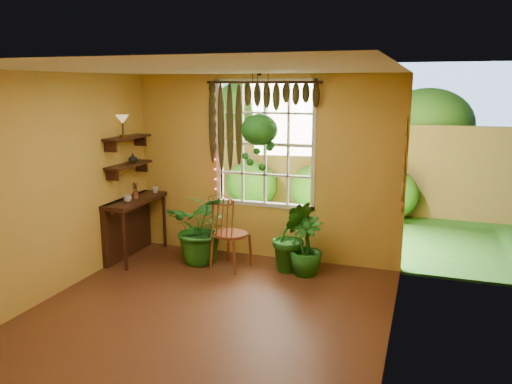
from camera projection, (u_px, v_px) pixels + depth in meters
floor at (201, 320)px, 5.50m from camera, size 4.50×4.50×0.00m
ceiling at (194, 69)px, 4.93m from camera, size 4.50×4.50×0.00m
wall_back at (264, 168)px, 7.30m from camera, size 4.00×0.00×4.00m
wall_left at (43, 189)px, 5.86m from camera, size 0.00×4.50×4.50m
wall_right at (395, 218)px, 4.58m from camera, size 0.00×4.50×4.50m
window at (265, 144)px, 7.25m from camera, size 1.52×0.10×1.86m
valance_vine at (257, 104)px, 7.05m from camera, size 1.70×0.12×1.10m
string_lights at (215, 140)px, 7.40m from camera, size 0.03×0.03×1.54m
wall_plates at (404, 167)px, 6.20m from camera, size 0.04×0.32×1.10m
counter_ledge at (130, 221)px, 7.48m from camera, size 0.40×1.20×0.90m
shelf_lower at (129, 165)px, 7.29m from camera, size 0.25×0.90×0.04m
shelf_upper at (127, 138)px, 7.20m from camera, size 0.25×0.90×0.04m
backyard at (336, 141)px, 11.51m from camera, size 14.00×10.00×12.00m
windsor_chair at (230, 243)px, 7.00m from camera, size 0.57×0.59×1.26m
potted_plant_left at (203, 228)px, 7.19m from camera, size 1.01×0.90×1.05m
potted_plant_mid at (292, 236)px, 6.88m from camera, size 0.68×0.62×1.01m
potted_plant_right at (306, 246)px, 6.75m from camera, size 0.59×0.59×0.81m
hanging_basket at (259, 133)px, 6.83m from camera, size 0.51×0.51×1.32m
cup_a at (128, 199)px, 7.15m from camera, size 0.14×0.14×0.09m
cup_b at (155, 190)px, 7.75m from camera, size 0.12×0.12×0.09m
brush_jar at (135, 190)px, 7.36m from camera, size 0.08×0.08×0.30m
shelf_vase at (133, 158)px, 7.36m from camera, size 0.15×0.15×0.14m
tiffany_lamp at (122, 121)px, 7.03m from camera, size 0.19×0.19×0.31m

